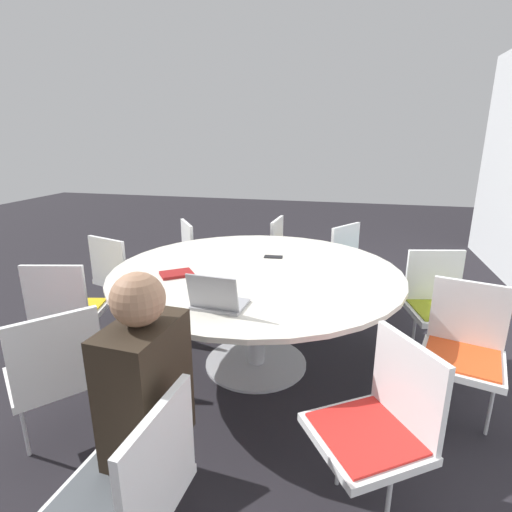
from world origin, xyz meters
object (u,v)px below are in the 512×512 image
(chair_3, at_px, (439,300))
(cell_phone, at_px, (273,257))
(chair_4, at_px, (355,263))
(chair_5, at_px, (289,253))
(chair_0, at_px, (130,489))
(chair_7, at_px, (122,273))
(person_0, at_px, (143,394))
(laptop, at_px, (217,300))
(spiral_notebook, at_px, (177,274))
(chair_6, at_px, (200,255))
(chair_9, at_px, (55,369))
(chair_2, at_px, (464,345))
(chair_8, at_px, (67,306))
(chair_1, at_px, (380,419))

(chair_3, relative_size, cell_phone, 5.82)
(chair_4, xyz_separation_m, chair_5, (-0.19, -0.67, 0.00))
(chair_0, height_order, chair_7, same)
(person_0, height_order, laptop, person_0)
(cell_phone, bearing_deg, spiral_notebook, -44.76)
(chair_3, relative_size, chair_7, 1.00)
(chair_6, xyz_separation_m, laptop, (1.76, 0.79, 0.31))
(chair_6, bearing_deg, chair_9, -34.86)
(person_0, bearing_deg, chair_2, -48.39)
(spiral_notebook, bearing_deg, person_0, 18.12)
(chair_6, bearing_deg, laptop, -11.31)
(chair_6, bearing_deg, spiral_notebook, -20.72)
(chair_5, bearing_deg, spiral_notebook, -14.19)
(chair_7, bearing_deg, chair_8, -71.64)
(chair_8, height_order, spiral_notebook, chair_8)
(chair_4, xyz_separation_m, chair_8, (1.52, -1.99, 0.00))
(chair_0, relative_size, laptop, 2.84)
(chair_1, xyz_separation_m, spiral_notebook, (-0.84, -1.30, 0.26))
(spiral_notebook, bearing_deg, chair_4, 139.42)
(chair_3, height_order, chair_5, same)
(chair_8, bearing_deg, chair_4, 24.36)
(person_0, xyz_separation_m, spiral_notebook, (-1.16, -0.38, 0.07))
(chair_8, xyz_separation_m, chair_9, (0.71, 0.48, 0.00))
(chair_3, height_order, chair_9, same)
(chair_6, bearing_deg, chair_4, 58.13)
(chair_8, bearing_deg, chair_0, -58.69)
(chair_1, distance_m, chair_5, 2.55)
(chair_2, relative_size, spiral_notebook, 3.27)
(chair_9, height_order, spiral_notebook, chair_9)
(spiral_notebook, distance_m, cell_phone, 0.79)
(chair_2, bearing_deg, chair_7, 1.85)
(chair_3, bearing_deg, chair_2, 78.46)
(chair_4, relative_size, cell_phone, 5.82)
(chair_2, xyz_separation_m, laptop, (0.39, -1.36, 0.31))
(spiral_notebook, bearing_deg, cell_phone, 135.24)
(chair_3, distance_m, spiral_notebook, 1.91)
(chair_2, relative_size, chair_5, 1.00)
(spiral_notebook, bearing_deg, chair_2, 87.95)
(chair_1, height_order, chair_6, same)
(chair_6, bearing_deg, chair_8, -53.35)
(chair_5, bearing_deg, chair_6, -67.46)
(chair_2, height_order, spiral_notebook, chair_2)
(spiral_notebook, bearing_deg, chair_9, -20.97)
(chair_2, distance_m, person_0, 1.81)
(chair_3, bearing_deg, chair_0, 43.33)
(chair_9, bearing_deg, chair_0, -86.78)
(chair_6, height_order, chair_8, same)
(chair_0, relative_size, chair_5, 1.00)
(chair_9, bearing_deg, chair_2, -30.07)
(chair_5, xyz_separation_m, chair_9, (2.42, -0.84, 0.00))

